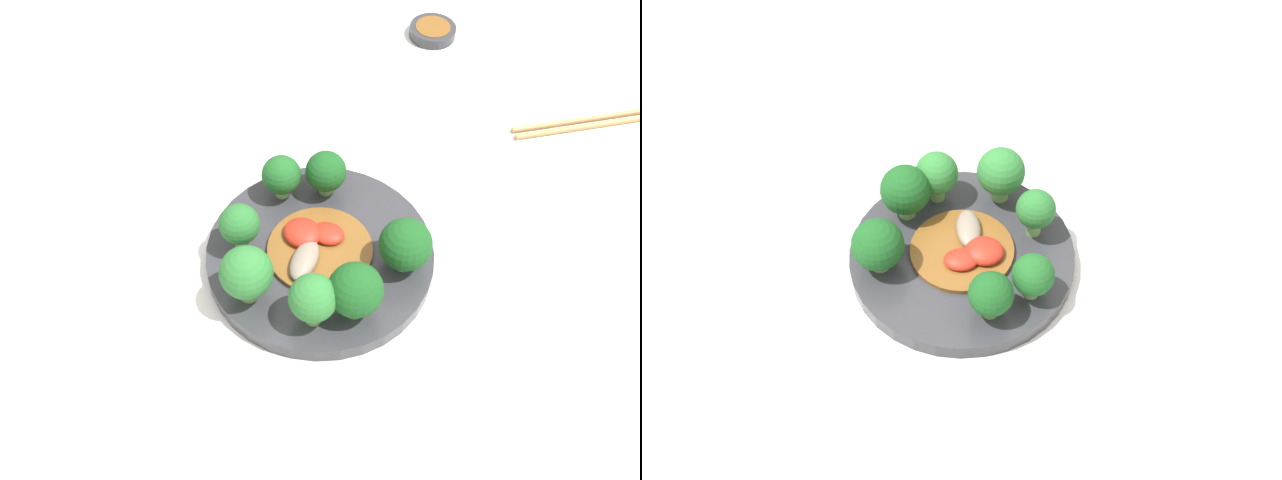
{
  "view_description": "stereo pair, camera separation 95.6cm",
  "coord_description": "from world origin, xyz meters",
  "views": [
    {
      "loc": [
        0.22,
        0.42,
        1.39
      ],
      "look_at": [
        -0.02,
        0.02,
        0.77
      ],
      "focal_mm": 42.0,
      "sensor_mm": 36.0,
      "label": 1
    },
    {
      "loc": [
        -0.44,
        -0.26,
        1.38
      ],
      "look_at": [
        -0.02,
        0.02,
        0.77
      ],
      "focal_mm": 42.0,
      "sensor_mm": 36.0,
      "label": 2
    }
  ],
  "objects": [
    {
      "name": "plate",
      "position": [
        -0.02,
        0.02,
        0.74
      ],
      "size": [
        0.24,
        0.24,
        0.02
      ],
      "color": "#333338",
      "rests_on": "table"
    },
    {
      "name": "broccoli_northeast",
      "position": [
        0.03,
        0.09,
        0.79
      ],
      "size": [
        0.05,
        0.05,
        0.06
      ],
      "color": "#7AAD5B",
      "rests_on": "plate"
    },
    {
      "name": "broccoli_southeast",
      "position": [
        0.04,
        -0.03,
        0.79
      ],
      "size": [
        0.04,
        0.04,
        0.06
      ],
      "color": "#7AAD5B",
      "rests_on": "plate"
    },
    {
      "name": "broccoli_northwest",
      "position": [
        -0.09,
        0.08,
        0.78
      ],
      "size": [
        0.06,
        0.06,
        0.06
      ],
      "color": "#89B76B",
      "rests_on": "plate"
    },
    {
      "name": "sauce_dish",
      "position": [
        -0.36,
        -0.22,
        0.74
      ],
      "size": [
        0.06,
        0.06,
        0.02
      ],
      "color": "#333338",
      "rests_on": "table"
    },
    {
      "name": "broccoli_east",
      "position": [
        0.07,
        0.03,
        0.79
      ],
      "size": [
        0.05,
        0.05,
        0.07
      ],
      "color": "#7AAD5B",
      "rests_on": "plate"
    },
    {
      "name": "broccoli_north",
      "position": [
        -0.01,
        0.11,
        0.79
      ],
      "size": [
        0.06,
        0.06,
        0.07
      ],
      "color": "#70A356",
      "rests_on": "plate"
    },
    {
      "name": "stirfry_center",
      "position": [
        -0.02,
        0.02,
        0.76
      ],
      "size": [
        0.11,
        0.11,
        0.02
      ],
      "color": "brown",
      "rests_on": "plate"
    },
    {
      "name": "broccoli_south",
      "position": [
        -0.03,
        -0.07,
        0.78
      ],
      "size": [
        0.04,
        0.04,
        0.05
      ],
      "color": "#89B76B",
      "rests_on": "plate"
    },
    {
      "name": "table",
      "position": [
        0.0,
        0.0,
        0.37
      ],
      "size": [
        1.16,
        0.77,
        0.73
      ],
      "color": "silver",
      "rests_on": "ground_plane"
    },
    {
      "name": "chopsticks",
      "position": [
        -0.43,
        0.02,
        0.73
      ],
      "size": [
        0.21,
        0.09,
        0.01
      ],
      "color": "#AD7F4C",
      "rests_on": "table"
    },
    {
      "name": "broccoli_southwest",
      "position": [
        -0.07,
        -0.04,
        0.78
      ],
      "size": [
        0.05,
        0.05,
        0.06
      ],
      "color": "#70A356",
      "rests_on": "plate"
    }
  ]
}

